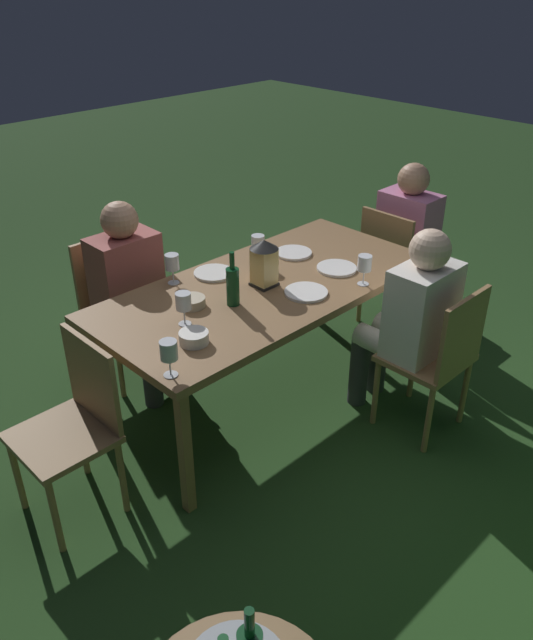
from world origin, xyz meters
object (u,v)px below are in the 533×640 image
at_px(chair_side_right_a, 438,355).
at_px(wine_glass_c, 183,303).
at_px(chair_head_far, 74,422).
at_px(plate_c, 306,292).
at_px(bowl_bread, 192,302).
at_px(chair_head_near, 393,263).
at_px(lantern_centerpiece, 263,260).
at_px(plate_b, 214,273).
at_px(person_in_cream, 410,317).
at_px(chair_side_left_b, 118,301).
at_px(bowl_olives, 194,337).
at_px(green_bottle_on_table, 233,285).
at_px(plate_a, 337,268).
at_px(wine_glass_b, 365,265).
at_px(dining_table, 266,293).
at_px(person_in_rust, 134,290).
at_px(wine_glass_a, 169,352).
at_px(plate_d, 294,253).
at_px(person_in_pink, 412,235).
at_px(wine_glass_e, 172,264).

bearing_deg(chair_side_right_a, wine_glass_c, -38.57).
relative_size(chair_side_right_a, chair_head_far, 1.00).
height_order(plate_c, bowl_bread, bowl_bread).
relative_size(chair_head_near, lantern_centerpiece, 3.28).
bearing_deg(plate_b, person_in_cream, 120.54).
height_order(chair_side_left_b, chair_head_near, same).
distance_m(chair_head_far, bowl_olives, 0.66).
bearing_deg(bowl_olives, lantern_centerpiece, -162.65).
distance_m(green_bottle_on_table, plate_a, 0.72).
distance_m(chair_side_right_a, wine_glass_b, 0.61).
bearing_deg(dining_table, green_bottle_on_table, 8.87).
height_order(person_in_rust, bowl_olives, person_in_rust).
distance_m(wine_glass_a, bowl_olives, 0.29).
xyz_separation_m(chair_side_right_a, plate_d, (0.03, -1.02, 0.27)).
relative_size(chair_side_right_a, person_in_cream, 0.76).
height_order(lantern_centerpiece, wine_glass_a, lantern_centerpiece).
bearing_deg(wine_glass_c, person_in_rust, -102.61).
height_order(person_in_rust, chair_head_near, person_in_rust).
height_order(wine_glass_a, bowl_bread, wine_glass_a).
bearing_deg(chair_side_right_a, wine_glass_a, -21.02).
xyz_separation_m(chair_head_far, wine_glass_a, (-0.31, 0.33, 0.38)).
bearing_deg(wine_glass_c, chair_head_near, -179.01).
bearing_deg(bowl_olives, person_in_pink, -174.58).
bearing_deg(plate_d, chair_side_right_a, 91.92).
bearing_deg(person_in_cream, person_in_pink, -146.31).
relative_size(person_in_rust, chair_head_near, 1.32).
relative_size(person_in_cream, plate_c, 4.98).
xyz_separation_m(chair_side_left_b, chair_head_far, (0.78, 0.85, 0.00)).
bearing_deg(person_in_cream, dining_table, -56.23).
relative_size(wine_glass_e, plate_b, 0.75).
bearing_deg(plate_c, chair_head_near, -168.78).
bearing_deg(chair_head_near, green_bottle_on_table, 1.69).
relative_size(chair_head_near, chair_head_far, 1.00).
bearing_deg(person_in_cream, chair_head_near, -140.17).
height_order(green_bottle_on_table, bowl_olives, green_bottle_on_table).
distance_m(dining_table, bowl_olives, 0.70).
relative_size(person_in_cream, bowl_bread, 8.33).
relative_size(chair_side_left_b, plate_b, 3.87).
bearing_deg(plate_b, plate_a, 140.70).
bearing_deg(person_in_cream, wine_glass_c, -31.21).
bearing_deg(wine_glass_c, plate_c, 163.44).
bearing_deg(wine_glass_a, dining_table, -159.75).
distance_m(wine_glass_b, wine_glass_c, 1.02).
bearing_deg(chair_head_far, dining_table, 180.00).
height_order(chair_side_right_a, bowl_olives, chair_side_right_a).
distance_m(bowl_olives, bowl_bread, 0.36).
bearing_deg(wine_glass_c, person_in_cream, 148.79).
bearing_deg(person_in_pink, wine_glass_c, 0.89).
bearing_deg(chair_head_far, person_in_cream, 158.48).
relative_size(chair_side_right_a, wine_glass_e, 5.15).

